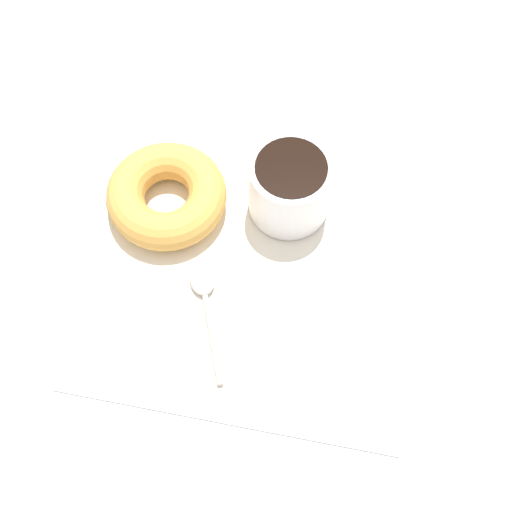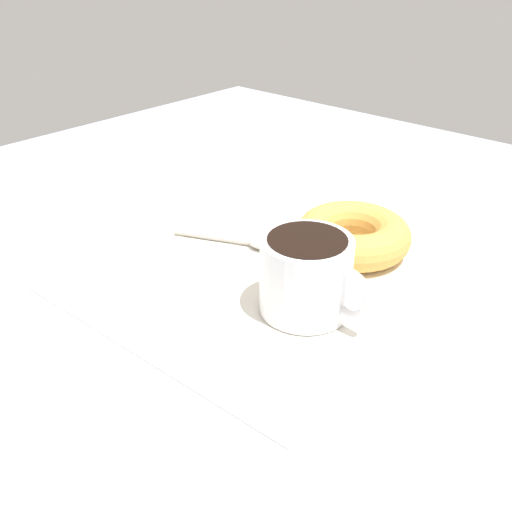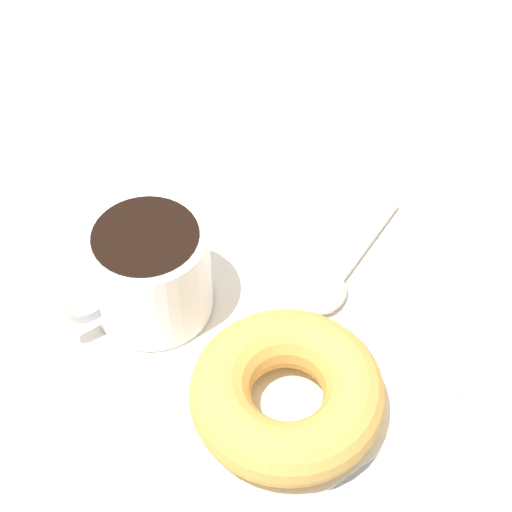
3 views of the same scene
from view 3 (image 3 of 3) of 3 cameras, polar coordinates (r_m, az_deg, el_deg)
name	(u,v)px [view 3 (image 3 of 3)]	position (r cm, az deg, el deg)	size (l,w,h in cm)	color
ground_plane	(216,285)	(62.50, -2.71, -1.94)	(120.00, 120.00, 2.00)	#99A8B7
napkin	(256,275)	(61.51, 0.00, -1.30)	(31.73, 31.73, 0.30)	white
coffee_cup	(150,273)	(57.07, -7.11, -1.16)	(10.98, 8.15, 7.16)	white
donut	(287,394)	(53.39, 2.08, -9.15)	(12.16, 12.16, 3.85)	gold
spoon	(339,281)	(60.78, 5.55, -1.65)	(12.00, 6.44, 0.90)	#B7B2A8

